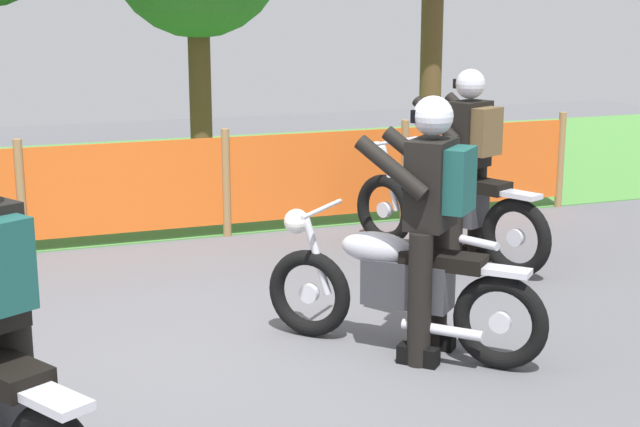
# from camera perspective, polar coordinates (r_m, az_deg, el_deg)

# --- Properties ---
(ground) EXTENTS (24.00, 24.00, 0.02)m
(ground) POSITION_cam_1_polar(r_m,az_deg,el_deg) (6.10, -6.81, -9.09)
(ground) COLOR #5B5B60
(grass_verge) EXTENTS (24.00, 6.48, 0.01)m
(grass_verge) POSITION_cam_1_polar(r_m,az_deg,el_deg) (12.15, -13.85, 1.90)
(grass_verge) COLOR #4C8C3D
(grass_verge) RESTS_ON ground
(barrier_fence) EXTENTS (9.52, 0.08, 1.05)m
(barrier_fence) POSITION_cam_1_polar(r_m,az_deg,el_deg) (8.89, -11.61, 1.51)
(barrier_fence) COLOR #997547
(barrier_fence) RESTS_ON ground
(motorcycle_lead) EXTENTS (1.42, 1.47, 0.92)m
(motorcycle_lead) POSITION_cam_1_polar(r_m,az_deg,el_deg) (6.13, 4.80, -4.42)
(motorcycle_lead) COLOR black
(motorcycle_lead) RESTS_ON ground
(motorcycle_third) EXTENTS (1.04, 1.98, 1.00)m
(motorcycle_third) POSITION_cam_1_polar(r_m,az_deg,el_deg) (8.32, 7.62, 0.49)
(motorcycle_third) COLOR black
(motorcycle_third) RESTS_ON ground
(rider_lead) EXTENTS (0.76, 0.77, 1.69)m
(rider_lead) POSITION_cam_1_polar(r_m,az_deg,el_deg) (5.93, 6.80, 0.00)
(rider_lead) COLOR black
(rider_lead) RESTS_ON ground
(rider_third) EXTENTS (0.69, 0.78, 1.69)m
(rider_third) POSITION_cam_1_polar(r_m,az_deg,el_deg) (8.09, 9.01, 3.45)
(rider_third) COLOR black
(rider_third) RESTS_ON ground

